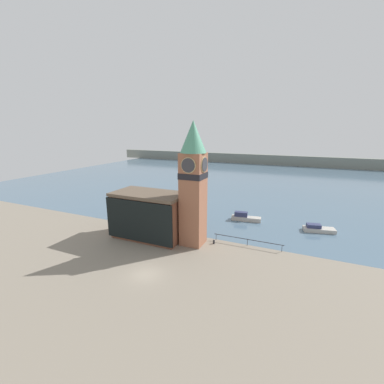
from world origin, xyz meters
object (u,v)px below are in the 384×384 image
Objects in this scene: pier_building at (149,215)px; boat_far at (318,229)px; boat_near at (245,217)px; clock_tower at (193,181)px; mooring_bollard_near at (214,242)px.

pier_building is 30.02m from boat_far.
clock_tower is at bearing -118.00° from boat_near.
mooring_bollard_near is at bearing -153.61° from boat_far.
mooring_bollard_near is at bearing 20.52° from clock_tower.
pier_building reaches higher than mooring_bollard_near.
mooring_bollard_near is at bearing 9.07° from pier_building.
boat_near is at bearing 69.50° from clock_tower.
boat_far is 8.49× the size of mooring_bollard_near.
boat_near is at bearing 48.07° from pier_building.
boat_near is 12.95m from mooring_bollard_near.
pier_building is (-7.83, -0.58, -6.29)m from clock_tower.
clock_tower reaches higher than boat_near.
pier_building is at bearing -164.23° from boat_far.
pier_building reaches higher than boat_far.
boat_near reaches higher than mooring_bollard_near.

